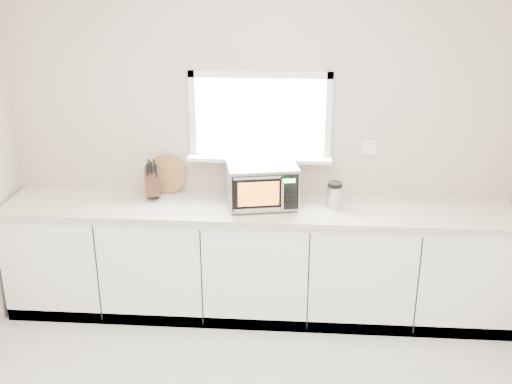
{
  "coord_description": "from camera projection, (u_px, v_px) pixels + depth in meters",
  "views": [
    {
      "loc": [
        0.3,
        -2.54,
        2.62
      ],
      "look_at": [
        -0.0,
        1.55,
        1.09
      ],
      "focal_mm": 42.0,
      "sensor_mm": 36.0,
      "label": 1
    }
  ],
  "objects": [
    {
      "name": "knife_block",
      "position": [
        153.0,
        180.0,
        4.69
      ],
      "size": [
        0.16,
        0.25,
        0.33
      ],
      "rotation": [
        0.0,
        0.0,
        0.21
      ],
      "color": "#4D321B",
      "rests_on": "countertop"
    },
    {
      "name": "coffee_grinder",
      "position": [
        334.0,
        195.0,
        4.52
      ],
      "size": [
        0.13,
        0.13,
        0.2
      ],
      "rotation": [
        0.0,
        0.0,
        0.12
      ],
      "color": "#BABDC2",
      "rests_on": "countertop"
    },
    {
      "name": "cabinets",
      "position": [
        257.0,
        262.0,
        4.75
      ],
      "size": [
        3.92,
        0.6,
        0.88
      ],
      "primitive_type": "cube",
      "color": "white",
      "rests_on": "ground"
    },
    {
      "name": "microwave",
      "position": [
        262.0,
        184.0,
        4.53
      ],
      "size": [
        0.58,
        0.5,
        0.33
      ],
      "rotation": [
        0.0,
        0.0,
        0.21
      ],
      "color": "black",
      "rests_on": "countertop"
    },
    {
      "name": "cutting_board",
      "position": [
        166.0,
        174.0,
        4.8
      ],
      "size": [
        0.31,
        0.07,
        0.31
      ],
      "primitive_type": "cylinder",
      "rotation": [
        1.4,
        0.0,
        0.0
      ],
      "color": "#9B673C",
      "rests_on": "countertop"
    },
    {
      "name": "countertop",
      "position": [
        257.0,
        209.0,
        4.58
      ],
      "size": [
        3.92,
        0.64,
        0.04
      ],
      "primitive_type": "cube",
      "color": "beige",
      "rests_on": "cabinets"
    },
    {
      "name": "back_wall",
      "position": [
        260.0,
        139.0,
        4.7
      ],
      "size": [
        4.0,
        0.17,
        2.7
      ],
      "color": "#B0A28B",
      "rests_on": "ground"
    }
  ]
}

